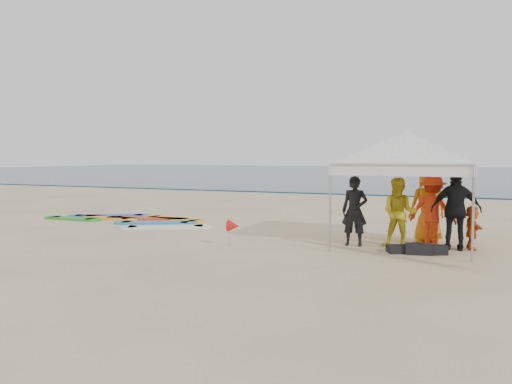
{
  "coord_description": "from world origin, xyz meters",
  "views": [
    {
      "loc": [
        5.64,
        -9.26,
        2.1
      ],
      "look_at": [
        0.55,
        2.6,
        1.2
      ],
      "focal_mm": 35.0,
      "sensor_mm": 36.0,
      "label": 1
    }
  ],
  "objects_px": {
    "person_yellow": "(399,213)",
    "surfboard_spread": "(135,220)",
    "person_seated": "(472,228)",
    "person_black_a": "(355,211)",
    "person_black_b": "(456,210)",
    "marker_pennant": "(234,226)",
    "person_orange_a": "(433,210)",
    "person_orange_b": "(428,205)",
    "canopy_tent": "(407,131)"
  },
  "relations": [
    {
      "from": "person_yellow",
      "to": "surfboard_spread",
      "type": "height_order",
      "value": "person_yellow"
    },
    {
      "from": "person_yellow",
      "to": "person_seated",
      "type": "xyz_separation_m",
      "value": [
        1.56,
        0.43,
        -0.32
      ]
    },
    {
      "from": "person_black_a",
      "to": "person_black_b",
      "type": "distance_m",
      "value": 2.25
    },
    {
      "from": "person_yellow",
      "to": "marker_pennant",
      "type": "relative_size",
      "value": 2.56
    },
    {
      "from": "person_black_a",
      "to": "marker_pennant",
      "type": "height_order",
      "value": "person_black_a"
    },
    {
      "from": "marker_pennant",
      "to": "person_black_a",
      "type": "bearing_deg",
      "value": 26.62
    },
    {
      "from": "person_orange_a",
      "to": "marker_pennant",
      "type": "bearing_deg",
      "value": 38.04
    },
    {
      "from": "person_orange_b",
      "to": "person_black_a",
      "type": "bearing_deg",
      "value": 10.15
    },
    {
      "from": "person_seated",
      "to": "person_orange_a",
      "type": "bearing_deg",
      "value": 68.48
    },
    {
      "from": "person_orange_a",
      "to": "person_black_a",
      "type": "bearing_deg",
      "value": 36.15
    },
    {
      "from": "person_orange_a",
      "to": "marker_pennant",
      "type": "distance_m",
      "value": 4.73
    },
    {
      "from": "person_orange_a",
      "to": "canopy_tent",
      "type": "distance_m",
      "value": 1.97
    },
    {
      "from": "person_black_b",
      "to": "person_orange_a",
      "type": "bearing_deg",
      "value": -41.76
    },
    {
      "from": "person_yellow",
      "to": "person_orange_a",
      "type": "relative_size",
      "value": 0.97
    },
    {
      "from": "person_yellow",
      "to": "person_seated",
      "type": "distance_m",
      "value": 1.64
    },
    {
      "from": "person_black_b",
      "to": "person_seated",
      "type": "height_order",
      "value": "person_black_b"
    },
    {
      "from": "person_yellow",
      "to": "surfboard_spread",
      "type": "relative_size",
      "value": 0.27
    },
    {
      "from": "person_black_a",
      "to": "person_orange_b",
      "type": "height_order",
      "value": "person_orange_b"
    },
    {
      "from": "person_black_b",
      "to": "marker_pennant",
      "type": "height_order",
      "value": "person_black_b"
    },
    {
      "from": "person_black_b",
      "to": "marker_pennant",
      "type": "xyz_separation_m",
      "value": [
        -4.79,
        -1.61,
        -0.42
      ]
    },
    {
      "from": "person_black_a",
      "to": "person_seated",
      "type": "height_order",
      "value": "person_black_a"
    },
    {
      "from": "person_yellow",
      "to": "person_black_b",
      "type": "xyz_separation_m",
      "value": [
        1.22,
        0.19,
        0.1
      ]
    },
    {
      "from": "person_yellow",
      "to": "person_seated",
      "type": "bearing_deg",
      "value": 17.08
    },
    {
      "from": "person_black_a",
      "to": "person_black_b",
      "type": "xyz_separation_m",
      "value": [
        2.22,
        0.32,
        0.09
      ]
    },
    {
      "from": "surfboard_spread",
      "to": "marker_pennant",
      "type": "bearing_deg",
      "value": -30.6
    },
    {
      "from": "surfboard_spread",
      "to": "person_black_b",
      "type": "bearing_deg",
      "value": -8.09
    },
    {
      "from": "surfboard_spread",
      "to": "person_black_a",
      "type": "bearing_deg",
      "value": -12.7
    },
    {
      "from": "marker_pennant",
      "to": "surfboard_spread",
      "type": "relative_size",
      "value": 0.11
    },
    {
      "from": "person_black_b",
      "to": "person_seated",
      "type": "distance_m",
      "value": 0.59
    },
    {
      "from": "person_seated",
      "to": "surfboard_spread",
      "type": "distance_m",
      "value": 10.3
    },
    {
      "from": "person_orange_b",
      "to": "marker_pennant",
      "type": "relative_size",
      "value": 2.91
    },
    {
      "from": "person_seated",
      "to": "surfboard_spread",
      "type": "relative_size",
      "value": 0.17
    },
    {
      "from": "surfboard_spread",
      "to": "person_orange_b",
      "type": "bearing_deg",
      "value": -3.4
    },
    {
      "from": "person_yellow",
      "to": "canopy_tent",
      "type": "bearing_deg",
      "value": 76.12
    },
    {
      "from": "canopy_tent",
      "to": "surfboard_spread",
      "type": "bearing_deg",
      "value": 172.06
    },
    {
      "from": "person_orange_a",
      "to": "person_seated",
      "type": "relative_size",
      "value": 1.69
    },
    {
      "from": "person_yellow",
      "to": "person_seated",
      "type": "relative_size",
      "value": 1.63
    },
    {
      "from": "person_black_b",
      "to": "person_orange_b",
      "type": "relative_size",
      "value": 0.99
    },
    {
      "from": "person_seated",
      "to": "person_yellow",
      "type": "bearing_deg",
      "value": 95.67
    },
    {
      "from": "person_yellow",
      "to": "marker_pennant",
      "type": "bearing_deg",
      "value": -156.64
    },
    {
      "from": "person_orange_b",
      "to": "person_seated",
      "type": "distance_m",
      "value": 1.26
    },
    {
      "from": "marker_pennant",
      "to": "surfboard_spread",
      "type": "distance_m",
      "value": 5.94
    },
    {
      "from": "person_black_a",
      "to": "person_black_b",
      "type": "relative_size",
      "value": 0.9
    },
    {
      "from": "person_orange_b",
      "to": "person_yellow",
      "type": "bearing_deg",
      "value": 35.32
    },
    {
      "from": "person_black_a",
      "to": "person_seated",
      "type": "bearing_deg",
      "value": 10.07
    },
    {
      "from": "marker_pennant",
      "to": "person_orange_b",
      "type": "bearing_deg",
      "value": 30.84
    },
    {
      "from": "person_orange_a",
      "to": "canopy_tent",
      "type": "xyz_separation_m",
      "value": [
        -0.59,
        -0.24,
        1.86
      ]
    },
    {
      "from": "person_black_b",
      "to": "person_orange_b",
      "type": "bearing_deg",
      "value": -55.58
    },
    {
      "from": "person_black_b",
      "to": "marker_pennant",
      "type": "distance_m",
      "value": 5.07
    },
    {
      "from": "canopy_tent",
      "to": "surfboard_spread",
      "type": "distance_m",
      "value": 9.25
    }
  ]
}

